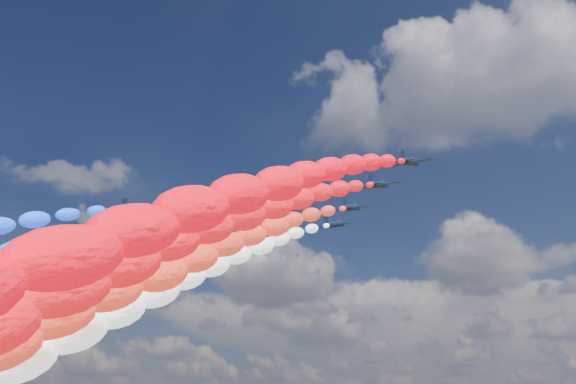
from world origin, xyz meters
The scene contains 14 objects.
jet_0 centered at (-28.63, -7.40, 96.59)m, with size 8.21×11.01×2.43m, color black, non-canonical shape.
jet_1 centered at (-17.93, 2.24, 96.59)m, with size 8.21×11.01×2.43m, color black, non-canonical shape.
jet_2 centered at (-10.99, 11.65, 96.59)m, with size 8.21×11.01×2.43m, color black, non-canonical shape.
trail_2 centered at (-10.99, -36.83, 74.15)m, with size 5.89×93.94×47.91m, color #092FE0, non-canonical shape.
jet_3 centered at (-1.05, 8.03, 96.59)m, with size 8.21×11.01×2.43m, color black, non-canonical shape.
trail_3 centered at (-1.05, -40.44, 74.15)m, with size 5.89×93.94×47.91m, color white, non-canonical shape.
jet_4 centered at (1.42, 22.78, 96.59)m, with size 8.21×11.01×2.43m, color black, non-canonical shape.
trail_4 centered at (1.42, -25.69, 74.15)m, with size 5.89×93.94×47.91m, color white, non-canonical shape.
jet_5 centered at (9.43, 13.77, 96.59)m, with size 8.21×11.01×2.43m, color black, non-canonical shape.
trail_5 centered at (9.43, -34.70, 74.15)m, with size 5.89×93.94×47.91m, color red, non-canonical shape.
jet_6 centered at (19.31, 3.81, 96.59)m, with size 8.21×11.01×2.43m, color black, non-canonical shape.
trail_6 centered at (19.31, -44.66, 74.15)m, with size 5.89×93.94×47.91m, color red, non-canonical shape.
jet_7 centered at (28.07, -4.05, 96.59)m, with size 8.21×11.01×2.43m, color black, non-canonical shape.
trail_7 centered at (28.07, -52.52, 74.15)m, with size 5.89×93.94×47.91m, color red, non-canonical shape.
Camera 1 is at (60.63, -104.99, 53.95)m, focal length 41.53 mm.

